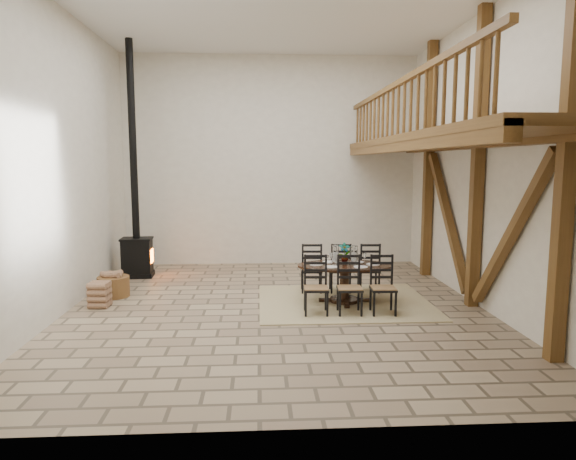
{
  "coord_description": "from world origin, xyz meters",
  "views": [
    {
      "loc": [
        -0.3,
        -8.47,
        2.46
      ],
      "look_at": [
        0.21,
        0.4,
        1.29
      ],
      "focal_mm": 32.0,
      "sensor_mm": 36.0,
      "label": 1
    }
  ],
  "objects": [
    {
      "name": "dining_table",
      "position": [
        1.2,
        0.32,
        0.37
      ],
      "size": [
        1.71,
        1.91,
        1.07
      ],
      "rotation": [
        0.0,
        0.0,
        -0.05
      ],
      "color": "black",
      "rests_on": "ground"
    },
    {
      "name": "ground",
      "position": [
        0.0,
        0.0,
        0.0
      ],
      "size": [
        8.0,
        8.0,
        0.0
      ],
      "primitive_type": "plane",
      "color": "tan",
      "rests_on": "ground"
    },
    {
      "name": "room_shell",
      "position": [
        1.19,
        0.0,
        3.01
      ],
      "size": [
        7.02,
        8.02,
        5.01
      ],
      "color": "white",
      "rests_on": "ground"
    },
    {
      "name": "rug",
      "position": [
        1.2,
        0.32,
        0.01
      ],
      "size": [
        3.0,
        2.5,
        0.02
      ],
      "primitive_type": "cube",
      "color": "tan",
      "rests_on": "ground"
    },
    {
      "name": "log_basket",
      "position": [
        -2.99,
        0.97,
        0.21
      ],
      "size": [
        0.58,
        0.58,
        0.48
      ],
      "rotation": [
        0.0,
        0.0,
        0.22
      ],
      "color": "brown",
      "rests_on": "ground"
    },
    {
      "name": "log_stack",
      "position": [
        -3.03,
        0.25,
        0.22
      ],
      "size": [
        0.34,
        0.35,
        0.44
      ],
      "rotation": [
        0.0,
        0.0,
        -0.07
      ],
      "color": "#A87B5E",
      "rests_on": "ground"
    },
    {
      "name": "wood_stove",
      "position": [
        -2.94,
        2.64,
        1.12
      ],
      "size": [
        0.68,
        0.54,
        5.0
      ],
      "rotation": [
        0.0,
        0.0,
        0.05
      ],
      "color": "black",
      "rests_on": "ground"
    }
  ]
}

